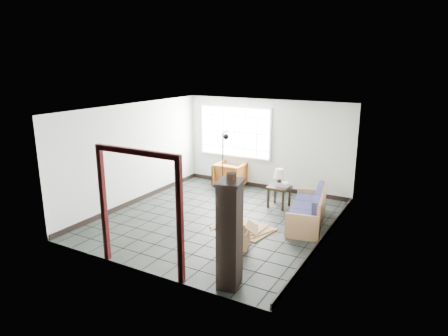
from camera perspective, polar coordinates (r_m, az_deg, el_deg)
The scene contains 15 objects.
ground at distance 9.49m, azimuth -0.80°, elevation -7.33°, with size 5.50×5.50×0.00m, color black.
room_shell at distance 9.01m, azimuth -0.75°, elevation 2.67°, with size 5.02×5.52×2.61m.
window_panel at distance 11.80m, azimuth 1.55°, elevation 5.18°, with size 2.32×0.08×1.52m.
doorway_trim at distance 6.95m, azimuth -12.11°, elevation -3.96°, with size 1.80×0.08×2.20m.
futon_sofa at distance 9.31m, azimuth 12.12°, elevation -6.16°, with size 1.05×1.95×0.82m.
armchair at distance 11.79m, azimuth 0.99°, elevation -0.78°, with size 0.79×0.74×0.81m, color brown.
side_table at distance 10.21m, azimuth 7.90°, elevation -3.12°, with size 0.53×0.53×0.56m.
table_lamp at distance 10.11m, azimuth 7.92°, elevation -0.88°, with size 0.38×0.38×0.45m.
projector at distance 10.16m, azimuth 8.33°, elevation -2.34°, with size 0.29×0.23×0.10m.
floor_lamp at distance 10.61m, azimuth 0.03°, elevation 0.81°, with size 0.50×0.48×1.89m.
console_shelf at distance 11.89m, azimuth 0.24°, elevation -1.11°, with size 0.85×0.49×0.62m.
tall_shelf at distance 6.48m, azimuth 0.82°, elevation -9.40°, with size 0.48×0.56×1.81m.
pot at distance 6.18m, azimuth 1.07°, elevation -1.25°, with size 0.19×0.19×0.12m.
open_box at distance 8.12m, azimuth 1.50°, elevation -9.88°, with size 0.99×0.68×0.51m.
cardboard_pile at distance 8.94m, azimuth 2.83°, elevation -8.45°, with size 1.39×1.15×0.18m.
Camera 1 is at (4.42, -7.59, 3.58)m, focal length 32.00 mm.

